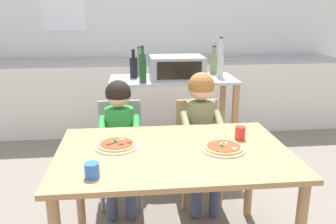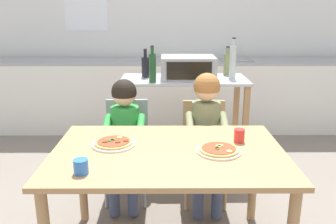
{
  "view_description": "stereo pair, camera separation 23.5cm",
  "coord_description": "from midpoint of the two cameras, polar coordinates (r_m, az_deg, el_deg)",
  "views": [
    {
      "loc": [
        -0.25,
        -1.94,
        1.54
      ],
      "look_at": [
        0.0,
        0.3,
        0.88
      ],
      "focal_mm": 37.89,
      "sensor_mm": 36.0,
      "label": 1
    },
    {
      "loc": [
        -0.01,
        -1.96,
        1.54
      ],
      "look_at": [
        0.0,
        0.3,
        0.88
      ],
      "focal_mm": 37.89,
      "sensor_mm": 36.0,
      "label": 2
    }
  ],
  "objects": [
    {
      "name": "toaster_oven",
      "position": [
        3.3,
        5.29,
        7.12
      ],
      "size": [
        0.49,
        0.37,
        0.2
      ],
      "color": "#999BA0",
      "rests_on": "kitchen_island_cart"
    },
    {
      "name": "bottle_squat_spirits",
      "position": [
        3.34,
        12.39,
        7.92
      ],
      "size": [
        0.06,
        0.06,
        0.38
      ],
      "color": "#ADB7B2",
      "rests_on": "kitchen_island_cart"
    },
    {
      "name": "back_wall_tiled",
      "position": [
        4.9,
        1.21,
        14.17
      ],
      "size": [
        5.57,
        0.13,
        2.7
      ],
      "color": "white",
      "rests_on": "ground"
    },
    {
      "name": "dining_table",
      "position": [
        2.15,
        3.2,
        -8.49
      ],
      "size": [
        1.38,
        0.92,
        0.73
      ],
      "color": "#AD7F51",
      "rests_on": "ground"
    },
    {
      "name": "bottle_brown_beer",
      "position": [
        3.35,
        -1.64,
        7.36
      ],
      "size": [
        0.07,
        0.07,
        0.27
      ],
      "color": "black",
      "rests_on": "kitchen_island_cart"
    },
    {
      "name": "ground_plane",
      "position": [
        3.47,
        1.89,
        -9.99
      ],
      "size": [
        11.56,
        11.56,
        0.0
      ],
      "primitive_type": "plane",
      "color": "slate"
    },
    {
      "name": "pizza_plate_white",
      "position": [
        2.2,
        -5.72,
        -5.06
      ],
      "size": [
        0.27,
        0.27,
        0.03
      ],
      "color": "white",
      "rests_on": "dining_table"
    },
    {
      "name": "dining_chair_left",
      "position": [
        2.92,
        -4.37,
        -4.95
      ],
      "size": [
        0.36,
        0.36,
        0.81
      ],
      "color": "gray",
      "rests_on": "ground"
    },
    {
      "name": "child_in_green_shirt",
      "position": [
        2.75,
        -4.62,
        -2.44
      ],
      "size": [
        0.32,
        0.42,
        1.0
      ],
      "color": "#424C6B",
      "rests_on": "ground"
    },
    {
      "name": "bottle_slim_sauce",
      "position": [
        3.55,
        11.42,
        7.71
      ],
      "size": [
        0.07,
        0.07,
        0.28
      ],
      "color": "olive",
      "rests_on": "kitchen_island_cart"
    },
    {
      "name": "dining_chair_right",
      "position": [
        2.91,
        8.16,
        -5.16
      ],
      "size": [
        0.36,
        0.36,
        0.81
      ],
      "color": "tan",
      "rests_on": "ground"
    },
    {
      "name": "pizza_plate_cream",
      "position": [
        2.12,
        11.35,
        -6.09
      ],
      "size": [
        0.26,
        0.26,
        0.03
      ],
      "color": "beige",
      "rests_on": "dining_table"
    },
    {
      "name": "bottle_tall_green_wine",
      "position": [
        3.11,
        -0.34,
        7.21
      ],
      "size": [
        0.06,
        0.06,
        0.32
      ],
      "color": "#1E4723",
      "rests_on": "kitchen_island_cart"
    },
    {
      "name": "kitchen_counter",
      "position": [
        4.62,
        1.33,
        2.78
      ],
      "size": [
        5.01,
        0.6,
        1.11
      ],
      "color": "silver",
      "rests_on": "ground"
    },
    {
      "name": "drinking_cup_red",
      "position": [
        2.3,
        14.3,
        -3.75
      ],
      "size": [
        0.07,
        0.07,
        0.09
      ],
      "primitive_type": "cylinder",
      "color": "red",
      "rests_on": "dining_table"
    },
    {
      "name": "bottle_clear_vinegar",
      "position": [
        3.49,
        -0.64,
        7.75
      ],
      "size": [
        0.06,
        0.06,
        0.27
      ],
      "color": "olive",
      "rests_on": "kitchen_island_cart"
    },
    {
      "name": "child_in_olive_shirt",
      "position": [
        2.73,
        8.68,
        -1.94
      ],
      "size": [
        0.32,
        0.42,
        1.05
      ],
      "color": "#424C6B",
      "rests_on": "ground"
    },
    {
      "name": "kitchen_island_cart",
      "position": [
        3.39,
        4.52,
        0.36
      ],
      "size": [
        1.17,
        0.53,
        0.91
      ],
      "color": "#B7BABF",
      "rests_on": "ground"
    },
    {
      "name": "drinking_cup_blue",
      "position": [
        1.85,
        -10.31,
        -8.71
      ],
      "size": [
        0.08,
        0.08,
        0.08
      ],
      "primitive_type": "cylinder",
      "color": "blue",
      "rests_on": "dining_table"
    }
  ]
}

